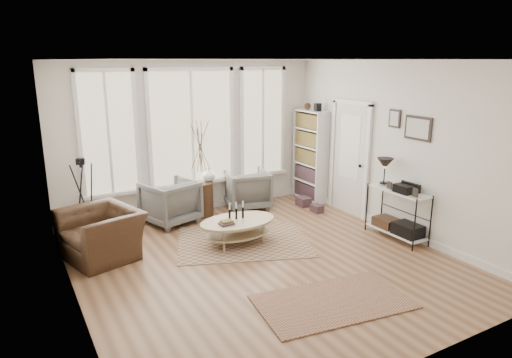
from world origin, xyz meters
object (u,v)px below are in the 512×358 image
accent_chair (101,234)px  low_shelf (397,209)px  coffee_table (238,225)px  side_table (201,171)px  bookcase (311,155)px  armchair_right (247,189)px  armchair_left (170,202)px

accent_chair → low_shelf: bearing=53.5°
low_shelf → coffee_table: 2.65m
side_table → bookcase: bearing=-3.9°
low_shelf → accent_chair: low_shelf is taller
coffee_table → side_table: (0.06, 1.60, 0.56)m
bookcase → accent_chair: size_ratio=1.82×
side_table → low_shelf: bearing=-48.7°
low_shelf → coffee_table: (-2.42, 1.08, -0.20)m
armchair_right → side_table: (-0.96, 0.03, 0.49)m
bookcase → low_shelf: (-0.06, -2.52, -0.44)m
armchair_left → coffee_table: bearing=95.2°
side_table → accent_chair: bearing=-153.3°
bookcase → armchair_right: bookcase is taller
side_table → coffee_table: bearing=-92.2°
bookcase → armchair_right: bearing=174.7°
bookcase → armchair_right: 1.56m
bookcase → side_table: bearing=176.1°
low_shelf → armchair_right: size_ratio=1.54×
coffee_table → accent_chair: (-2.01, 0.56, 0.05)m
armchair_left → accent_chair: bearing=16.4°
armchair_left → armchair_right: size_ratio=1.04×
low_shelf → accent_chair: size_ratio=1.15×
bookcase → accent_chair: (-4.49, -0.88, -0.59)m
low_shelf → armchair_right: 3.00m
armchair_right → armchair_left: bearing=14.6°
coffee_table → low_shelf: bearing=-24.2°
low_shelf → accent_chair: bearing=159.7°
low_shelf → coffee_table: low_shelf is taller
accent_chair → armchair_right: bearing=92.2°
armchair_right → bookcase: bearing=-173.5°
armchair_right → accent_chair: armchair_right is taller
coffee_table → bookcase: bearing=30.2°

